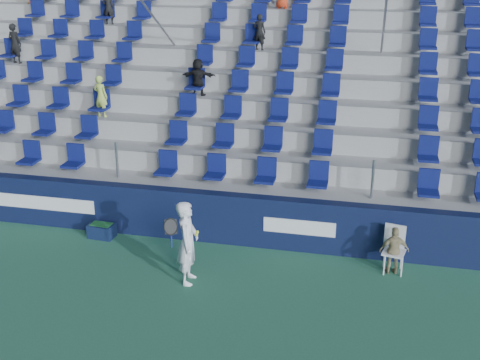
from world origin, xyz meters
name	(u,v)px	position (x,y,z in m)	size (l,w,h in m)	color
ground	(196,318)	(0.00, 0.00, 0.00)	(70.00, 70.00, 0.00)	#2D6A4B
sponsor_wall	(235,219)	(0.00, 3.15, 0.60)	(24.00, 0.32, 1.20)	#0F1637
grandstand	(273,102)	(0.00, 8.24, 2.14)	(24.00, 8.17, 6.63)	#999994
tennis_player	(188,242)	(-0.53, 1.25, 0.88)	(0.69, 0.68, 1.76)	white
line_judge_chair	(394,245)	(3.54, 2.65, 0.57)	(0.52, 0.53, 1.00)	white
line_judge	(394,251)	(3.54, 2.50, 0.52)	(0.61, 0.26, 1.05)	tan
ball_bin	(102,230)	(-3.13, 2.75, 0.18)	(0.62, 0.43, 0.34)	#101C3D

